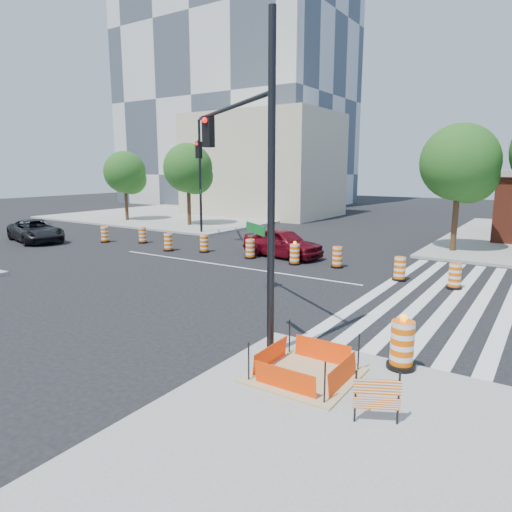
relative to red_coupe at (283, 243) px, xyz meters
The scene contains 25 objects.
ground 3.73m from the red_coupe, 108.43° to the right, with size 120.00×120.00×0.00m, color black.
sidewalk_nw 24.06m from the red_coupe, 142.80° to the left, with size 22.00×22.00×0.15m, color gray.
crosswalk_east 10.42m from the red_coupe, 19.46° to the right, with size 6.75×13.50×0.01m.
lane_centerline 3.73m from the red_coupe, 108.43° to the right, with size 14.00×0.12×0.01m, color silver.
excavation_pit 14.74m from the red_coupe, 57.80° to the right, with size 2.20×2.20×0.90m.
tower_nw 45.13m from the red_coupe, 129.48° to the left, with size 28.00×18.00×45.00m, color silver.
beige_midrise 23.12m from the red_coupe, 125.36° to the left, with size 14.00×10.00×10.00m, color #C4B796.
red_coupe is the anchor object (origin of this frame).
dark_suv 16.64m from the red_coupe, 164.79° to the right, with size 2.38×5.17×1.44m, color black.
signal_pole_se 12.67m from the red_coupe, 64.68° to the right, with size 5.13×3.56×8.09m.
signal_pole_nw 9.77m from the red_coupe, 159.72° to the left, with size 3.94×4.69×7.92m.
pit_drum 14.42m from the red_coupe, 48.73° to the right, with size 0.67×0.67×1.31m.
barricade 16.63m from the red_coupe, 53.86° to the right, with size 0.78×0.43×1.00m.
tree_north_a 21.31m from the red_coupe, 161.51° to the left, with size 3.65×3.65×6.20m.
tree_north_b 15.22m from the red_coupe, 151.16° to the left, with size 3.95×3.95×6.71m.
tree_north_c 10.63m from the red_coupe, 40.53° to the left, with size 4.20×4.20×7.14m.
median_drum_0 12.27m from the red_coupe, behind, with size 0.60×0.60×1.02m.
median_drum_1 9.86m from the red_coupe, behind, with size 0.60×0.60×1.02m.
median_drum_2 6.77m from the red_coupe, 162.30° to the right, with size 0.60×0.60×1.02m.
median_drum_3 4.61m from the red_coupe, 164.29° to the right, with size 0.60×0.60×1.02m.
median_drum_4 1.81m from the red_coupe, 133.90° to the right, with size 0.60×0.60×1.02m.
median_drum_5 2.05m from the red_coupe, 42.33° to the right, with size 0.60×0.60×1.18m.
median_drum_6 3.68m from the red_coupe, 13.67° to the right, with size 0.60×0.60×1.02m.
median_drum_7 7.07m from the red_coupe, 14.79° to the right, with size 0.60×0.60×1.02m.
median_drum_8 9.27m from the red_coupe, 12.29° to the right, with size 0.60×0.60×1.02m.
Camera 1 is at (13.34, -17.52, 4.73)m, focal length 32.00 mm.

